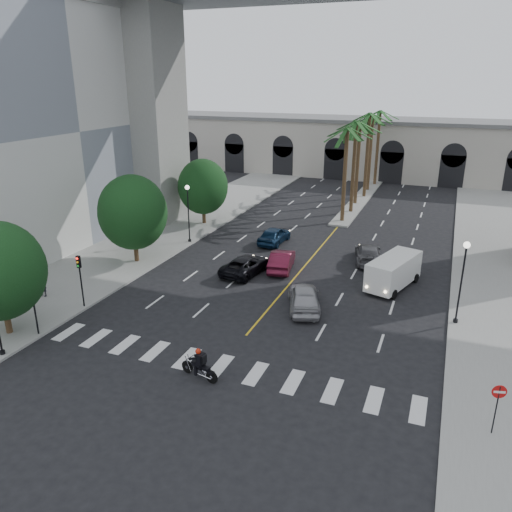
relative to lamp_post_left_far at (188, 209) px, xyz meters
The scene contains 29 objects.
ground 19.91m from the lamp_post_left_far, 54.53° to the right, with size 140.00×140.00×0.00m, color black.
sidewalk_left 4.88m from the lamp_post_left_far, 164.48° to the right, with size 8.00×100.00×0.15m, color gray.
sidewalk_right 26.61m from the lamp_post_left_far, ahead, with size 8.00×100.00×0.15m, color gray.
median 24.97m from the lamp_post_left_far, 62.61° to the left, with size 2.00×24.00×0.20m, color gray.
building_left 17.60m from the lamp_post_left_far, 165.62° to the right, with size 16.50×32.50×20.60m.
pier_building 40.65m from the lamp_post_left_far, 73.71° to the left, with size 71.00×10.50×8.50m.
bridge 22.12m from the lamp_post_left_far, 22.04° to the left, with size 75.00×13.00×26.00m.
palm_a 17.56m from the lamp_post_left_far, 46.47° to the left, with size 3.20×3.20×10.30m.
palm_b 20.64m from the lamp_post_left_far, 54.29° to the left, with size 3.20×3.20×10.60m.
palm_c 23.62m from the lamp_post_left_far, 60.75° to the left, with size 3.20×3.20×10.10m.
palm_d 27.40m from the lamp_post_left_far, 64.30° to the left, with size 3.20×3.20×10.90m.
palm_e 30.78m from the lamp_post_left_far, 68.02° to the left, with size 3.20×3.20×10.40m.
palm_f 34.61m from the lamp_post_left_far, 70.07° to the left, with size 3.20×3.20×10.70m.
street_tree_mid 6.29m from the lamp_post_left_far, 104.93° to the right, with size 5.44×5.44×7.21m.
street_tree_far 6.25m from the lamp_post_left_far, 104.93° to the left, with size 5.04×5.04×6.68m.
lamp_post_left_far is the anchor object (origin of this frame).
lamp_post_right 24.16m from the lamp_post_left_far, 19.33° to the right, with size 0.40×0.40×5.35m.
traffic_signal_near 18.51m from the lamp_post_left_far, 89.69° to the right, with size 0.25×0.18×3.65m.
traffic_signal_far 14.52m from the lamp_post_left_far, 89.60° to the right, with size 0.25×0.18×3.65m.
motorcycle_rider 21.97m from the lamp_post_left_far, 59.88° to the right, with size 2.26×0.76×1.65m.
car_a 16.60m from the lamp_post_left_far, 34.49° to the right, with size 1.93×4.79×1.63m, color #9E9DA1.
car_b 10.67m from the lamp_post_left_far, 17.47° to the right, with size 1.61×4.60×1.52m, color #501022.
car_c 9.46m from the lamp_post_left_far, 33.27° to the right, with size 2.27×4.92×1.37m, color black.
car_d 16.17m from the lamp_post_left_far, ahead, with size 2.03×5.00×1.45m, color #57565B.
car_e 8.08m from the lamp_post_left_far, 21.20° to the left, with size 1.80×4.48×1.53m, color #0D233E.
cargo_van 18.89m from the lamp_post_left_far, 10.97° to the right, with size 3.49×5.67×2.27m.
pedestrian_a 14.82m from the lamp_post_left_far, 103.96° to the right, with size 0.69×0.45×1.88m, color black.
pedestrian_b 15.16m from the lamp_post_left_far, 112.81° to the right, with size 0.84×0.66×1.73m, color black.
do_not_enter_sign 30.47m from the lamp_post_left_far, 36.70° to the right, with size 0.60×0.20×2.51m.
Camera 1 is at (10.08, -21.91, 14.36)m, focal length 35.00 mm.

